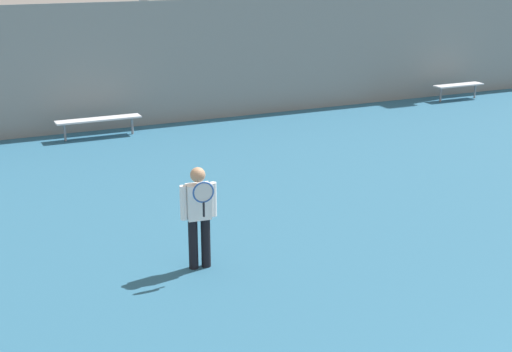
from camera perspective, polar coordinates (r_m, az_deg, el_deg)
name	(u,v)px	position (r m, az deg, el deg)	size (l,w,h in m)	color
tennis_player	(199,212)	(10.38, -4.59, -2.90)	(0.55, 0.42, 1.55)	black
bench_courtside_far	(99,120)	(18.32, -12.48, 4.39)	(2.12, 0.40, 0.49)	silver
bench_adjacent_court	(459,86)	(23.45, 15.90, 6.95)	(1.70, 0.40, 0.49)	silver
back_fence	(182,62)	(19.53, -5.91, 9.06)	(31.25, 0.06, 3.27)	gray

